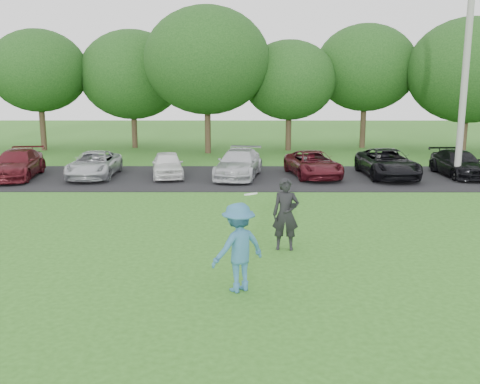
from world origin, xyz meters
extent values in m
plane|color=#2F621C|center=(0.00, 0.00, 0.00)|extent=(100.00, 100.00, 0.00)
cube|color=black|center=(0.00, 13.00, 0.01)|extent=(32.00, 6.50, 0.03)
cylinder|color=gray|center=(9.41, 12.14, 5.41)|extent=(0.28, 0.28, 10.82)
imported|color=teal|center=(-0.02, -0.30, 0.93)|extent=(1.38, 1.24, 1.85)
cylinder|color=white|center=(0.23, -0.32, 2.05)|extent=(0.28, 0.27, 0.11)
imported|color=black|center=(1.17, 2.48, 0.93)|extent=(0.72, 0.51, 1.86)
cube|color=black|center=(1.35, 2.30, 1.20)|extent=(0.15, 0.11, 0.10)
imported|color=#531219|center=(-9.99, 12.79, 0.65)|extent=(2.22, 4.47, 1.25)
imported|color=#B3B7BB|center=(-6.61, 13.04, 0.60)|extent=(1.99, 4.15, 1.14)
imported|color=white|center=(-3.30, 13.06, 0.60)|extent=(1.88, 3.51, 1.14)
imported|color=silver|center=(-0.08, 13.00, 0.65)|extent=(2.44, 4.52, 1.24)
imported|color=#4B1019|center=(3.29, 13.20, 0.60)|extent=(2.53, 4.37, 1.15)
imported|color=black|center=(6.63, 13.12, 0.65)|extent=(2.22, 4.56, 1.25)
imported|color=black|center=(9.94, 13.35, 0.60)|extent=(1.76, 4.01, 1.15)
cylinder|color=#38281C|center=(-12.50, 23.00, 1.35)|extent=(0.36, 0.36, 2.70)
ellipsoid|color=#214C19|center=(-12.50, 23.00, 4.93)|extent=(5.94, 5.94, 5.05)
cylinder|color=#38281C|center=(-7.00, 24.40, 1.10)|extent=(0.36, 0.36, 2.20)
ellipsoid|color=#214C19|center=(-7.00, 24.40, 4.71)|extent=(6.68, 6.68, 5.68)
cylinder|color=#38281C|center=(-2.00, 21.60, 1.35)|extent=(0.36, 0.36, 2.70)
ellipsoid|color=#214C19|center=(-2.00, 21.60, 5.48)|extent=(7.42, 7.42, 6.31)
cylinder|color=#38281C|center=(3.00, 23.00, 1.10)|extent=(0.36, 0.36, 2.20)
ellipsoid|color=#214C19|center=(3.00, 23.00, 4.36)|extent=(5.76, 5.76, 4.90)
cylinder|color=#38281C|center=(8.00, 24.40, 1.35)|extent=(0.36, 0.36, 2.70)
ellipsoid|color=#214C19|center=(8.00, 24.40, 5.14)|extent=(6.50, 6.50, 5.53)
cylinder|color=#38281C|center=(13.50, 21.60, 1.10)|extent=(0.36, 0.36, 2.20)
ellipsoid|color=#214C19|center=(13.50, 21.60, 4.92)|extent=(7.24, 7.24, 6.15)
camera|label=1|loc=(0.04, -10.75, 4.23)|focal=40.00mm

